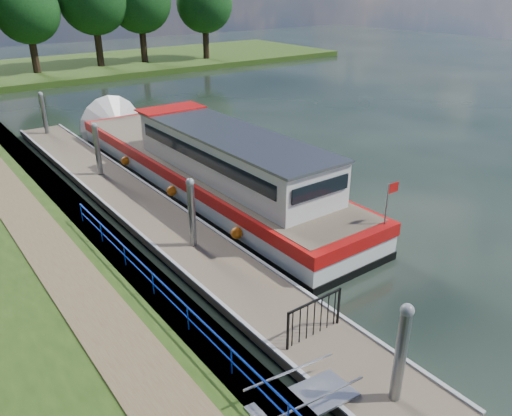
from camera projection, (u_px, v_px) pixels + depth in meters
ground at (375, 397)px, 11.85m from camera, size 160.00×160.00×0.00m
bank_edge at (65, 203)px, 21.25m from camera, size 1.10×90.00×0.78m
far_bank at (91, 66)px, 56.18m from camera, size 60.00×18.00×0.60m
footpath at (74, 282)px, 14.96m from camera, size 1.60×40.00×0.05m
blue_fence at (208, 332)px, 12.00m from camera, size 0.04×18.04×0.72m
pontoon at (140, 208)px, 21.26m from camera, size 2.50×30.00×0.56m
mooring_piles at (138, 185)px, 20.80m from camera, size 0.30×27.30×3.55m
gangway at (304, 400)px, 10.95m from camera, size 2.58×1.00×0.92m
gate_panel at (314, 313)px, 12.98m from camera, size 1.85×0.05×1.15m
barge at (197, 163)px, 23.81m from camera, size 4.36×21.15×4.78m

